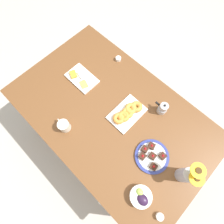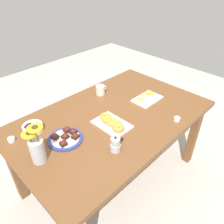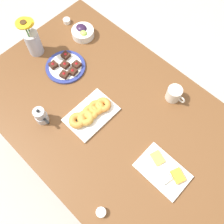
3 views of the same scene
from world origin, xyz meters
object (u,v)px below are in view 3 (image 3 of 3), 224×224
Objects in this scene: dining_table at (112,121)px; grape_bowl at (83,32)px; dessert_plate at (66,67)px; moka_pot at (41,116)px; jam_cup_berry at (67,21)px; cheese_platter at (164,171)px; coffee_mug at (174,94)px; croissant_platter at (91,113)px; flower_vase at (33,41)px; jam_cup_honey at (101,212)px.

grape_bowl is (-0.54, 0.28, 0.12)m from dining_table.
dessert_plate is 0.36m from moka_pot.
dining_table is 13.45× the size of moka_pot.
cheese_platter is at bearing -16.71° from jam_cup_berry.
coffee_mug reaches higher than cheese_platter.
croissant_platter is 0.72m from jam_cup_berry.
cheese_platter is 1.07× the size of dessert_plate.
cheese_platter is 0.96× the size of flower_vase.
cheese_platter is 0.91× the size of croissant_platter.
jam_cup_honey is 0.59m from moka_pot.
grape_bowl is 0.50× the size of croissant_platter.
jam_cup_berry is 0.18× the size of flower_vase.
dessert_plate is at bearing 161.26° from croissant_platter.
flower_vase is (-1.06, 0.03, 0.09)m from cheese_platter.
jam_cup_berry is at bearing 179.36° from grape_bowl.
croissant_platter is 0.27m from moka_pot.
croissant_platter reaches higher than dining_table.
coffee_mug is at bearing 25.72° from dessert_plate.
dining_table is 13.51× the size of coffee_mug.
dining_table is at bearing 48.06° from moka_pot.
dessert_plate is (-0.34, 0.12, -0.01)m from croissant_platter.
grape_bowl is at bearing 116.31° from moka_pot.
dessert_plate is at bearing 149.61° from jam_cup_honey.
flower_vase is at bearing 145.27° from moka_pot.
grape_bowl is at bearing 141.10° from croissant_platter.
flower_vase is at bearing -158.02° from coffee_mug.
grape_bowl is 0.58m from croissant_platter.
grape_bowl is 1.10m from jam_cup_honey.
jam_cup_honey is 1.05m from flower_vase.
jam_cup_berry is at bearing -177.56° from coffee_mug.
flower_vase is 0.48m from moka_pot.
grape_bowl is at bearing -176.86° from coffee_mug.
croissant_platter is at bearing -18.74° from dessert_plate.
moka_pot reaches higher than croissant_platter.
coffee_mug is 0.49× the size of dessert_plate.
coffee_mug reaches higher than jam_cup_berry.
flower_vase is (-0.83, -0.33, 0.05)m from coffee_mug.
jam_cup_berry is 0.72m from moka_pot.
cheese_platter reaches higher than jam_cup_berry.
flower_vase is (0.05, -0.30, 0.08)m from jam_cup_berry.
croissant_platter reaches higher than jam_cup_honey.
flower_vase reaches higher than jam_cup_honey.
jam_cup_berry is at bearing 149.13° from croissant_platter.
dining_table is 5.92× the size of flower_vase.
jam_cup_honey is at bearing -21.95° from flower_vase.
croissant_platter is 1.06× the size of flower_vase.
cheese_platter is at bearing -1.89° from flower_vase.
croissant_platter is at bearing -135.71° from dining_table.
moka_pot reaches higher than cheese_platter.
moka_pot is (-0.57, 0.12, 0.03)m from jam_cup_honey.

